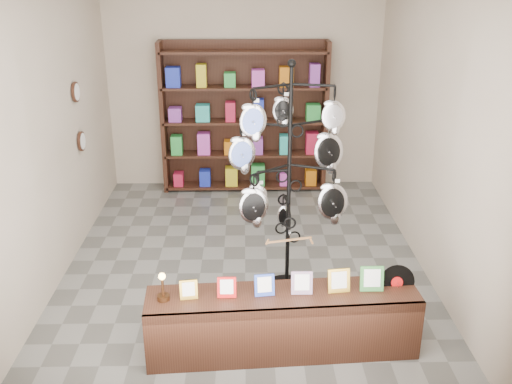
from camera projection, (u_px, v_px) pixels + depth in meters
ground at (245, 259)px, 6.63m from camera, size 5.00×5.00×0.00m
room_envelope at (244, 102)px, 5.94m from camera, size 5.00×5.00×5.00m
display_tree at (289, 165)px, 5.50m from camera, size 1.22×1.14×2.40m
front_shelf at (282, 322)px, 4.97m from camera, size 2.37×0.63×0.83m
back_shelving at (244, 122)px, 8.37m from camera, size 2.42×0.36×2.20m
wall_clocks at (79, 117)px, 6.77m from camera, size 0.03×0.24×0.84m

